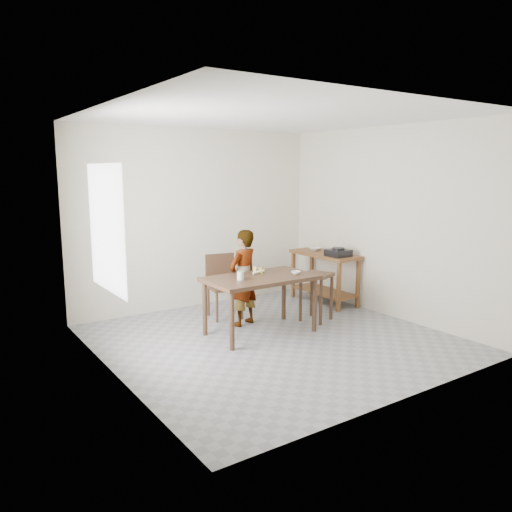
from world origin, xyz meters
TOP-DOWN VIEW (x-y plane):
  - floor at (0.00, 0.00)m, footprint 4.00×4.00m
  - ceiling at (0.00, 0.00)m, footprint 4.00×4.00m
  - wall_back at (0.00, 2.02)m, footprint 4.00×0.04m
  - wall_front at (0.00, -2.02)m, footprint 4.00×0.04m
  - wall_left at (-2.02, 0.00)m, footprint 0.04×4.00m
  - wall_right at (2.02, 0.00)m, footprint 0.04×4.00m
  - window_pane at (-1.97, 0.20)m, footprint 0.02×1.10m
  - dining_table at (0.00, 0.30)m, footprint 1.40×0.80m
  - prep_counter at (1.72, 1.00)m, footprint 0.50×1.20m
  - child at (0.02, 0.73)m, footprint 0.55×0.44m
  - dining_chair at (-0.02, 1.17)m, footprint 0.50×0.50m
  - stool at (0.96, 0.32)m, footprint 0.49×0.49m
  - glass_tumbler at (-0.32, 0.27)m, footprint 0.11×0.11m
  - small_bowl at (0.47, 0.17)m, footprint 0.16×0.16m
  - banana at (0.08, 0.45)m, footprint 0.19×0.14m
  - serving_bowl at (1.74, 1.26)m, footprint 0.24×0.24m
  - gas_burner at (1.68, 0.65)m, footprint 0.31×0.31m

SIDE VIEW (x-z plane):
  - floor at x=0.00m, z-range -0.04..0.00m
  - stool at x=0.96m, z-range 0.00..0.68m
  - dining_table at x=0.00m, z-range 0.00..0.75m
  - prep_counter at x=1.72m, z-range 0.00..0.80m
  - dining_chair at x=-0.02m, z-range 0.00..0.90m
  - child at x=0.02m, z-range 0.00..1.30m
  - small_bowl at x=0.47m, z-range 0.75..0.79m
  - banana at x=0.08m, z-range 0.75..0.81m
  - glass_tumbler at x=-0.32m, z-range 0.75..0.85m
  - serving_bowl at x=1.74m, z-range 0.80..0.85m
  - gas_burner at x=1.68m, z-range 0.80..0.90m
  - wall_back at x=0.00m, z-range 0.00..2.70m
  - wall_front at x=0.00m, z-range 0.00..2.70m
  - wall_left at x=-2.02m, z-range 0.00..2.70m
  - wall_right at x=2.02m, z-range 0.00..2.70m
  - window_pane at x=-1.97m, z-range 0.85..2.15m
  - ceiling at x=0.00m, z-range 2.70..2.74m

